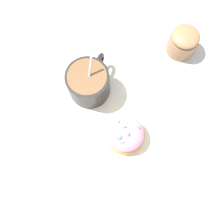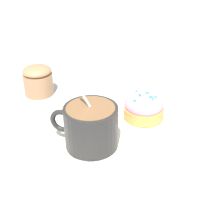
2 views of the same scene
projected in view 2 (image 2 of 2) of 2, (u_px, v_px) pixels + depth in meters
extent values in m
plane|color=#B2B2B7|center=(121.00, 132.00, 0.57)|extent=(3.00, 3.00, 0.00)
cube|color=white|center=(121.00, 131.00, 0.56)|extent=(0.35, 0.33, 0.00)
cylinder|color=black|center=(90.00, 126.00, 0.51)|extent=(0.09, 0.09, 0.07)
cylinder|color=brown|center=(90.00, 111.00, 0.50)|extent=(0.08, 0.08, 0.01)
torus|color=black|center=(62.00, 121.00, 0.52)|extent=(0.03, 0.04, 0.04)
ellipsoid|color=silver|center=(76.00, 138.00, 0.53)|extent=(0.03, 0.03, 0.01)
cylinder|color=silver|center=(95.00, 113.00, 0.50)|extent=(0.04, 0.04, 0.10)
cylinder|color=#D19347|center=(143.00, 112.00, 0.60)|extent=(0.08, 0.08, 0.02)
ellipsoid|color=pink|center=(144.00, 104.00, 0.59)|extent=(0.07, 0.07, 0.04)
cube|color=#4C99EA|center=(153.00, 97.00, 0.57)|extent=(0.00, 0.01, 0.00)
cube|color=#4C99EA|center=(153.00, 99.00, 0.57)|extent=(0.01, 0.01, 0.00)
cube|color=#4C99EA|center=(147.00, 93.00, 0.58)|extent=(0.01, 0.01, 0.00)
cube|color=#4C99EA|center=(140.00, 95.00, 0.57)|extent=(0.01, 0.01, 0.00)
cube|color=#4C99EA|center=(135.00, 101.00, 0.57)|extent=(0.01, 0.01, 0.00)
cube|color=#4C99EA|center=(151.00, 97.00, 0.57)|extent=(0.01, 0.01, 0.00)
cube|color=#4C99EA|center=(136.00, 91.00, 0.60)|extent=(0.01, 0.01, 0.00)
cube|color=#4C99EA|center=(156.00, 97.00, 0.57)|extent=(0.01, 0.01, 0.00)
cylinder|color=#99704C|center=(39.00, 84.00, 0.68)|extent=(0.06, 0.06, 0.05)
ellipsoid|color=#99704C|center=(37.00, 71.00, 0.67)|extent=(0.06, 0.06, 0.02)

